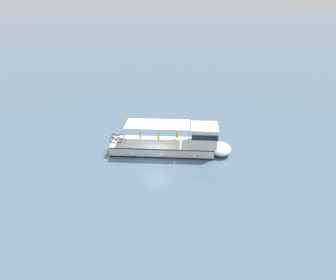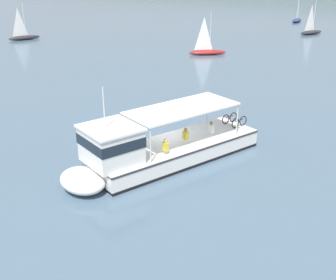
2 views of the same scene
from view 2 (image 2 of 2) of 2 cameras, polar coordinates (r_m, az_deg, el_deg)
ground_plane at (r=27.40m, az=-0.59°, el=-1.05°), size 400.00×400.00×0.00m
ferry_main at (r=24.58m, az=-1.89°, el=-1.38°), size 7.24×13.00×5.32m
sailboat_off_bow at (r=91.05m, az=16.88°, el=15.24°), size 1.77×4.90×5.40m
sailboat_horizon_west at (r=70.33m, az=-18.73°, el=13.03°), size 2.98×4.99×5.40m
sailboat_horizon_east at (r=55.91m, az=5.26°, el=11.85°), size 4.57×4.16×5.40m
sailboat_mid_channel at (r=75.75m, az=18.61°, el=13.67°), size 3.24×4.95×5.40m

